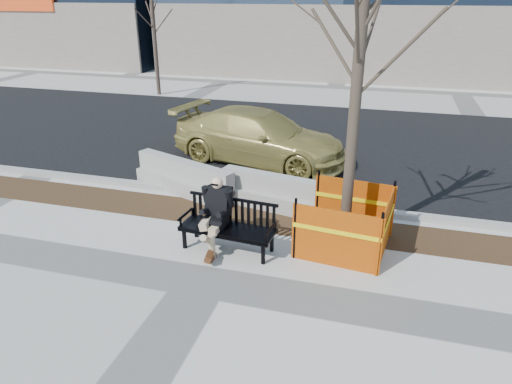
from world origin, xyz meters
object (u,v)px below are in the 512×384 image
sedan (260,161)px  tree_fence (343,247)px  bench (228,249)px  seated_man (217,246)px  jersey_barrier_right (280,209)px  jersey_barrier_left (186,193)px

sedan → tree_fence: bearing=-134.6°
bench → seated_man: size_ratio=1.33×
seated_man → tree_fence: 2.51m
seated_man → bench: bearing=-11.1°
bench → jersey_barrier_right: 2.15m
sedan → jersey_barrier_right: sedan is taller
bench → seated_man: 0.27m
bench → sedan: sedan is taller
bench → jersey_barrier_left: (-1.94, 2.38, 0.00)m
jersey_barrier_left → tree_fence: bearing=-0.7°
bench → jersey_barrier_right: bearing=79.7°
seated_man → sedan: 5.11m
tree_fence → jersey_barrier_left: bearing=158.1°
bench → tree_fence: tree_fence is taller
sedan → jersey_barrier_left: sedan is taller
seated_man → sedan: size_ratio=0.27×
seated_man → jersey_barrier_right: bearing=72.6°
bench → seated_man: bearing=168.9°
bench → sedan: (-0.77, 5.15, 0.00)m
bench → tree_fence: 2.28m
seated_man → jersey_barrier_right: seated_man is taller
sedan → jersey_barrier_right: size_ratio=1.80×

